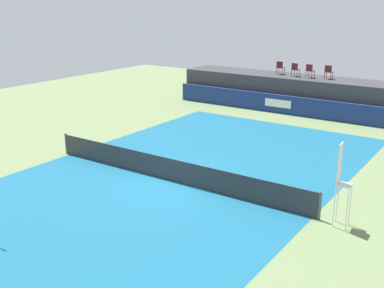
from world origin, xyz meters
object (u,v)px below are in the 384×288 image
object	(u,v)px
spectator_chair_right	(329,71)
umpire_chair	(341,179)
net_post_far	(320,206)
spectator_chair_left	(295,69)
spectator_chair_center	(310,70)
net_post_near	(66,144)
spectator_chair_far_left	(280,67)
tennis_ball	(248,165)

from	to	relation	value
spectator_chair_right	umpire_chair	size ratio (longest dim) A/B	0.32
umpire_chair	net_post_far	size ratio (longest dim) A/B	2.76
spectator_chair_left	umpire_chair	xyz separation A→B (m)	(7.89, -15.09, -1.11)
spectator_chair_right	umpire_chair	bearing A→B (deg)	-69.41
spectator_chair_right	umpire_chair	xyz separation A→B (m)	(5.75, -15.30, -1.11)
spectator_chair_center	umpire_chair	bearing A→B (deg)	-65.42
spectator_chair_right	net_post_far	bearing A→B (deg)	-71.44
net_post_near	spectator_chair_far_left	bearing A→B (deg)	75.77
umpire_chair	spectator_chair_center	bearing A→B (deg)	114.58
spectator_chair_far_left	spectator_chair_center	size ratio (longest dim) A/B	1.00
tennis_ball	spectator_chair_center	bearing A→B (deg)	98.84
spectator_chair_right	net_post_near	xyz separation A→B (m)	(-7.27, -15.29, -2.19)
spectator_chair_right	spectator_chair_far_left	bearing A→B (deg)	178.25
spectator_chair_left	tennis_ball	world-z (taller)	spectator_chair_left
umpire_chair	net_post_near	distance (m)	13.06
net_post_near	spectator_chair_left	bearing A→B (deg)	71.25
net_post_far	tennis_ball	bearing A→B (deg)	142.86
umpire_chair	net_post_near	size ratio (longest dim) A/B	2.76
spectator_chair_far_left	spectator_chair_left	bearing A→B (deg)	-14.40
spectator_chair_left	spectator_chair_center	size ratio (longest dim) A/B	1.00
spectator_chair_right	net_post_far	size ratio (longest dim) A/B	0.89
net_post_near	net_post_far	world-z (taller)	same
spectator_chair_far_left	spectator_chair_right	distance (m)	3.36
spectator_chair_left	net_post_near	xyz separation A→B (m)	(-5.12, -15.08, -2.19)
spectator_chair_far_left	spectator_chair_center	distance (m)	2.23
spectator_chair_far_left	umpire_chair	world-z (taller)	spectator_chair_far_left
spectator_chair_left	net_post_far	bearing A→B (deg)	-64.22
tennis_ball	net_post_near	bearing A→B (deg)	-156.87
spectator_chair_far_left	tennis_ball	xyz separation A→B (m)	(4.02, -12.00, -2.66)
tennis_ball	spectator_chair_far_left	bearing A→B (deg)	108.54
spectator_chair_far_left	spectator_chair_right	world-z (taller)	same
spectator_chair_left	spectator_chair_center	world-z (taller)	same
spectator_chair_center	umpire_chair	world-z (taller)	spectator_chair_center
spectator_chair_center	net_post_near	bearing A→B (deg)	-112.04
spectator_chair_far_left	net_post_near	world-z (taller)	spectator_chair_far_left
spectator_chair_center	spectator_chair_right	bearing A→B (deg)	9.80
umpire_chair	spectator_chair_far_left	bearing A→B (deg)	120.61
spectator_chair_right	net_post_near	distance (m)	17.07
spectator_chair_center	tennis_ball	distance (m)	12.14
net_post_near	net_post_far	bearing A→B (deg)	0.00
net_post_far	spectator_chair_far_left	bearing A→B (deg)	118.90
spectator_chair_center	spectator_chair_right	distance (m)	1.17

